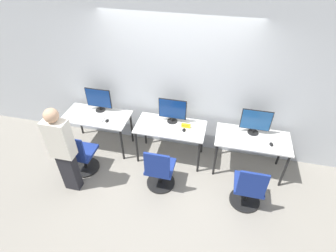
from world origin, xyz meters
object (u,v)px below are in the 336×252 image
at_px(person_left, 62,149).
at_px(monitor_left, 99,99).
at_px(mouse_right, 271,144).
at_px(keyboard_left, 94,118).
at_px(monitor_right, 256,121).
at_px(monitor_center, 172,110).
at_px(mouse_left, 107,121).
at_px(keyboard_center, 169,129).
at_px(office_chair_center, 160,171).
at_px(mouse_center, 184,130).
at_px(keyboard_right, 253,142).
at_px(office_chair_right, 248,189).
at_px(office_chair_left, 81,156).

bearing_deg(person_left, monitor_left, 88.94).
height_order(person_left, mouse_right, person_left).
xyz_separation_m(keyboard_left, monitor_right, (2.79, 0.25, 0.23)).
bearing_deg(monitor_center, keyboard_left, -169.80).
relative_size(monitor_left, monitor_center, 1.00).
bearing_deg(mouse_left, monitor_center, 13.33).
relative_size(person_left, mouse_right, 17.56).
bearing_deg(keyboard_center, mouse_left, -177.97).
relative_size(person_left, monitor_right, 3.24).
xyz_separation_m(keyboard_left, office_chair_center, (1.38, -0.62, -0.39)).
distance_m(office_chair_center, monitor_right, 1.77).
relative_size(mouse_center, office_chair_center, 0.10).
height_order(office_chair_center, monitor_right, monitor_right).
relative_size(mouse_left, person_left, 0.06).
relative_size(monitor_right, keyboard_right, 1.30).
height_order(mouse_right, office_chair_right, office_chair_right).
xyz_separation_m(office_chair_left, office_chair_center, (1.41, -0.03, 0.00)).
bearing_deg(mouse_center, keyboard_right, -2.01).
xyz_separation_m(office_chair_center, office_chair_right, (1.40, -0.04, 0.00)).
relative_size(monitor_left, keyboard_right, 1.30).
bearing_deg(monitor_right, mouse_center, -169.40).
distance_m(monitor_left, office_chair_right, 3.00).
bearing_deg(office_chair_right, mouse_right, 66.55).
xyz_separation_m(mouse_left, person_left, (-0.29, -0.94, 0.12)).
relative_size(mouse_left, mouse_right, 1.00).
height_order(mouse_center, mouse_right, same).
distance_m(monitor_left, keyboard_left, 0.36).
xyz_separation_m(monitor_center, mouse_center, (0.25, -0.21, -0.22)).
bearing_deg(office_chair_right, office_chair_left, 178.55).
height_order(office_chair_left, office_chair_right, same).
bearing_deg(mouse_right, office_chair_right, -113.45).
bearing_deg(mouse_left, mouse_right, 0.34).
relative_size(mouse_left, office_chair_right, 0.10).
xyz_separation_m(office_chair_left, keyboard_center, (1.42, 0.62, 0.39)).
height_order(monitor_center, mouse_right, monitor_center).
height_order(monitor_left, office_chair_center, monitor_left).
bearing_deg(person_left, monitor_center, 40.55).
xyz_separation_m(mouse_left, office_chair_left, (-0.29, -0.58, -0.39)).
relative_size(monitor_left, monitor_right, 1.00).
bearing_deg(mouse_right, monitor_left, 174.69).
distance_m(monitor_center, keyboard_center, 0.32).
relative_size(person_left, keyboard_right, 4.20).
bearing_deg(mouse_left, mouse_center, 2.22).
bearing_deg(monitor_right, mouse_left, -173.95).
xyz_separation_m(office_chair_left, monitor_center, (1.42, 0.85, 0.61)).
bearing_deg(office_chair_center, mouse_left, 151.60).
distance_m(keyboard_left, monitor_right, 2.81).
height_order(office_chair_left, monitor_right, monitor_right).
bearing_deg(keyboard_left, mouse_center, 1.26).
height_order(monitor_center, monitor_right, same).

